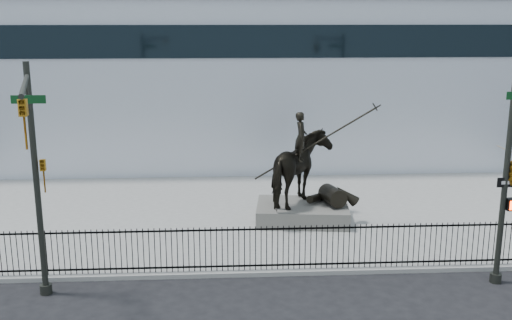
{
  "coord_description": "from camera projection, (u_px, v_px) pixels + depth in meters",
  "views": [
    {
      "loc": [
        -1.59,
        -16.87,
        8.22
      ],
      "look_at": [
        -0.27,
        6.0,
        2.69
      ],
      "focal_mm": 42.0,
      "sensor_mm": 36.0,
      "label": 1
    }
  ],
  "objects": [
    {
      "name": "building",
      "position": [
        247.0,
        78.0,
        36.75
      ],
      "size": [
        44.0,
        14.0,
        9.0
      ],
      "primitive_type": "cube",
      "color": "white",
      "rests_on": "ground"
    },
    {
      "name": "plaza",
      "position": [
        261.0,
        215.0,
        25.17
      ],
      "size": [
        30.0,
        12.0,
        0.15
      ],
      "primitive_type": "cube",
      "color": "gray",
      "rests_on": "ground"
    },
    {
      "name": "ground",
      "position": [
        276.0,
        291.0,
        18.39
      ],
      "size": [
        120.0,
        120.0,
        0.0
      ],
      "primitive_type": "plane",
      "color": "black",
      "rests_on": "ground"
    },
    {
      "name": "equestrian_statue",
      "position": [
        305.0,
        170.0,
        23.75
      ],
      "size": [
        4.64,
        3.14,
        3.95
      ],
      "rotation": [
        0.0,
        0.0,
        -0.12
      ],
      "color": "black",
      "rests_on": "statue_plinth"
    },
    {
      "name": "traffic_signal_left",
      "position": [
        35.0,
        172.0,
        16.47
      ],
      "size": [
        1.52,
        4.84,
        7.0
      ],
      "color": "#252722",
      "rests_on": "ground"
    },
    {
      "name": "picket_fence",
      "position": [
        273.0,
        248.0,
        19.39
      ],
      "size": [
        22.1,
        0.1,
        1.5
      ],
      "color": "black",
      "rests_on": "plaza"
    },
    {
      "name": "statue_plinth",
      "position": [
        302.0,
        212.0,
        24.17
      ],
      "size": [
        3.9,
        2.9,
        0.68
      ],
      "primitive_type": "cube",
      "rotation": [
        0.0,
        0.0,
        -0.12
      ],
      "color": "#5E5C56",
      "rests_on": "plaza"
    }
  ]
}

